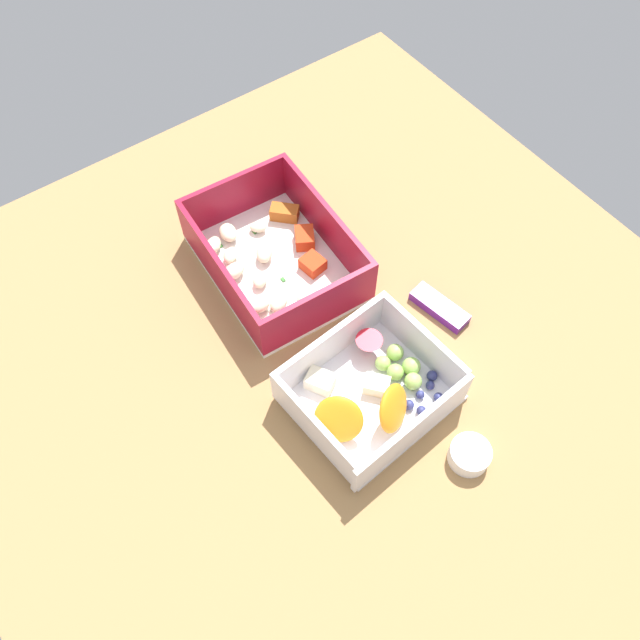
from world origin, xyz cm
name	(u,v)px	position (x,y,z in cm)	size (l,w,h in cm)	color
table_surface	(324,347)	(0.00, 0.00, 1.00)	(80.00, 80.00, 2.00)	#9E7547
pasta_container	(275,258)	(-11.54, 1.36, 4.11)	(20.69, 15.87, 6.72)	white
fruit_bowl	(372,390)	(8.33, -0.07, 4.04)	(14.26, 16.33, 5.81)	white
candy_bar	(439,307)	(4.17, 13.07, 2.60)	(7.00, 2.40, 1.20)	#51197A
paper_cup_liner	(469,455)	(19.10, 3.74, 2.99)	(4.11, 4.11, 1.98)	white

